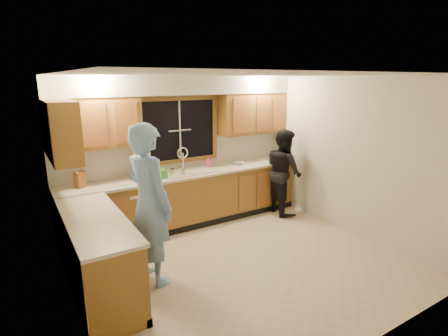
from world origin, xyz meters
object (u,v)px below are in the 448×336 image
Objects in this scene: woman at (284,171)px; soap_bottle at (209,161)px; stove at (109,279)px; bowl at (239,163)px; man at (149,205)px; sink at (188,175)px; knife_block at (80,179)px; dishwasher at (141,210)px; dish_crate at (155,174)px.

woman is 8.55× the size of soap_bottle.
stove is 4.48× the size of bowl.
woman is (2.90, 0.90, -0.19)m from man.
soap_bottle is at bearing 41.00° from stove.
woman is 7.91× the size of bowl.
man is (-1.17, -1.35, 0.12)m from sink.
stove is 3.77× the size of knife_block.
sink is 0.96m from dishwasher.
bowl is at bearing 2.29° from dish_crate.
stove is 2.21m from dish_crate.
soap_bottle is at bearing -62.89° from man.
man is 6.83× the size of dish_crate.
stove is 1.97m from knife_block.
man reaches higher than sink.
sink is 0.54× the size of woman.
soap_bottle reaches higher than dishwasher.
sink reaches higher than soap_bottle.
stove is at bearing 123.05° from woman.
knife_block is (-0.85, 0.07, 0.63)m from dishwasher.
knife_block reaches higher than soap_bottle.
bowl is at bearing 32.90° from stove.
sink is 0.43× the size of man.
soap_bottle reaches higher than bowl.
woman is at bearing -9.48° from dishwasher.
knife_block is at bearing -176.99° from soap_bottle.
dishwasher is 1.49m from soap_bottle.
stove is 4.84× the size of soap_bottle.
man is at bearing 119.07° from woman.
knife_block is 1.28× the size of soap_bottle.
stove is at bearing -147.10° from bowl.
stove is 3.11× the size of dish_crate.
woman is (2.58, -0.43, 0.38)m from dishwasher.
bowl is at bearing -73.63° from man.
dishwasher is 3.44× the size of knife_block.
sink is 2.97× the size of dish_crate.
bowl is (1.90, 0.03, 0.53)m from dishwasher.
bowl reaches higher than stove.
man reaches higher than dish_crate.
sink is 1.05× the size of dishwasher.
soap_bottle is at bearing 19.15° from sink.
soap_bottle is at bearing 7.92° from dishwasher.
dishwasher is at bearing -34.14° from knife_block.
sink is 4.63× the size of soap_bottle.
dish_crate reaches higher than bowl.
dishwasher is 2.83× the size of dish_crate.
bowl is at bearing -30.11° from knife_block.
bowl is at bearing 1.03° from dishwasher.
woman reaches higher than stove.
dishwasher is 0.91× the size of stove.
sink reaches higher than dish_crate.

